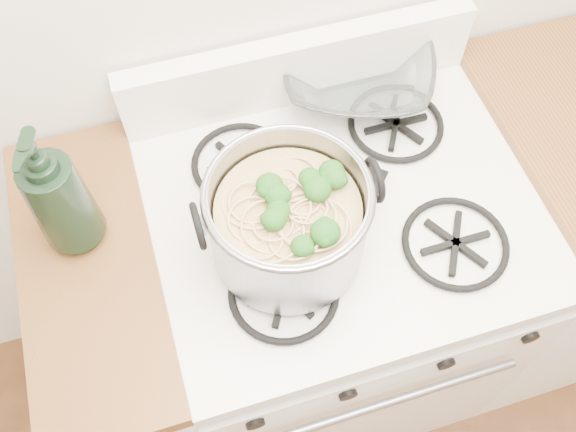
{
  "coord_description": "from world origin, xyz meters",
  "views": [
    {
      "loc": [
        -0.3,
        0.66,
        1.98
      ],
      "look_at": [
        -0.14,
        1.2,
        1.03
      ],
      "focal_mm": 40.0,
      "sensor_mm": 36.0,
      "label": 1
    }
  ],
  "objects_px": {
    "bottle": "(55,192)",
    "stock_pot": "(288,222)",
    "gas_range": "(331,299)",
    "glass_bowl": "(357,77)",
    "spatula": "(357,183)"
  },
  "relations": [
    {
      "from": "bottle",
      "to": "stock_pot",
      "type": "bearing_deg",
      "value": -1.24
    },
    {
      "from": "gas_range",
      "to": "bottle",
      "type": "height_order",
      "value": "bottle"
    },
    {
      "from": "glass_bowl",
      "to": "spatula",
      "type": "bearing_deg",
      "value": -109.85
    },
    {
      "from": "spatula",
      "to": "glass_bowl",
      "type": "xyz_separation_m",
      "value": [
        0.09,
        0.26,
        0.0
      ]
    },
    {
      "from": "stock_pot",
      "to": "spatula",
      "type": "relative_size",
      "value": 1.03
    },
    {
      "from": "bottle",
      "to": "gas_range",
      "type": "bearing_deg",
      "value": 11.15
    },
    {
      "from": "gas_range",
      "to": "stock_pot",
      "type": "height_order",
      "value": "stock_pot"
    },
    {
      "from": "spatula",
      "to": "bottle",
      "type": "distance_m",
      "value": 0.56
    },
    {
      "from": "glass_bowl",
      "to": "bottle",
      "type": "relative_size",
      "value": 0.44
    },
    {
      "from": "gas_range",
      "to": "spatula",
      "type": "bearing_deg",
      "value": 34.66
    },
    {
      "from": "gas_range",
      "to": "stock_pot",
      "type": "distance_m",
      "value": 0.6
    },
    {
      "from": "gas_range",
      "to": "spatula",
      "type": "relative_size",
      "value": 2.98
    },
    {
      "from": "stock_pot",
      "to": "glass_bowl",
      "type": "relative_size",
      "value": 2.47
    },
    {
      "from": "gas_range",
      "to": "spatula",
      "type": "xyz_separation_m",
      "value": [
        0.03,
        0.02,
        0.5
      ]
    },
    {
      "from": "bottle",
      "to": "spatula",
      "type": "bearing_deg",
      "value": 14.03
    }
  ]
}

